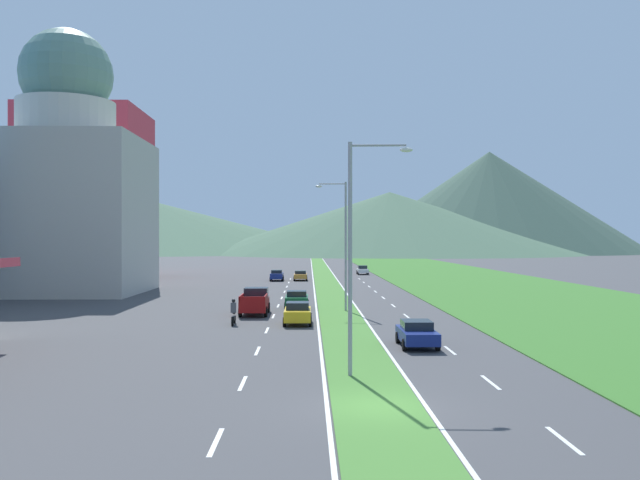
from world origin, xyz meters
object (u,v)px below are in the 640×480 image
object	(u,v)px
car_5	(277,275)
motorcycle_rider	(234,314)
car_3	(363,270)
car_2	(297,299)
car_0	(417,333)
street_lamp_near	(356,243)
car_4	(298,313)
car_1	(300,275)
pickup_truck_0	(255,302)
street_lamp_mid	(343,238)

from	to	relation	value
car_5	motorcycle_rider	size ratio (longest dim) A/B	2.29
car_3	car_5	world-z (taller)	car_5
car_2	car_0	bearing A→B (deg)	-161.32
street_lamp_near	car_4	xyz separation A→B (m)	(-2.82, 17.92, -4.94)
motorcycle_rider	car_3	bearing A→B (deg)	-12.09
car_0	car_1	size ratio (longest dim) A/B	0.98
pickup_truck_0	car_0	bearing A→B (deg)	-147.97
car_1	car_5	distance (m)	3.39
car_2	motorcycle_rider	bearing A→B (deg)	159.17
street_lamp_mid	car_5	distance (m)	41.75
car_5	car_4	bearing A→B (deg)	-175.64
street_lamp_mid	car_3	world-z (taller)	street_lamp_mid
car_5	street_lamp_near	bearing A→B (deg)	-174.40
motorcycle_rider	street_lamp_mid	bearing A→B (deg)	-42.81
street_lamp_near	car_3	world-z (taller)	street_lamp_near
car_3	street_lamp_mid	bearing A→B (deg)	-6.15
street_lamp_mid	motorcycle_rider	xyz separation A→B (m)	(-7.97, -8.60, -5.22)
car_5	pickup_truck_0	size ratio (longest dim) A/B	0.85
street_lamp_mid	pickup_truck_0	bearing A→B (deg)	-164.19
street_lamp_near	car_4	bearing A→B (deg)	98.95
car_4	car_5	xyz separation A→B (m)	(-3.75, 49.15, -0.01)
car_1	pickup_truck_0	distance (m)	43.42
motorcycle_rider	car_2	bearing A→B (deg)	-20.83
car_0	motorcycle_rider	size ratio (longest dim) A/B	2.14
car_3	car_4	size ratio (longest dim) A/B	1.04
car_1	car_2	size ratio (longest dim) A/B	1.06
car_1	motorcycle_rider	xyz separation A→B (m)	(-4.00, -49.92, 0.02)
car_5	motorcycle_rider	xyz separation A→B (m)	(-0.65, -49.37, -0.04)
street_lamp_mid	pickup_truck_0	xyz separation A→B (m)	(-7.01, -1.99, -4.98)
street_lamp_near	car_0	distance (m)	10.24
car_0	motorcycle_rider	world-z (taller)	motorcycle_rider
street_lamp_mid	pickup_truck_0	distance (m)	8.83
car_2	car_5	xyz separation A→B (m)	(-3.51, 38.44, 0.00)
car_4	street_lamp_mid	bearing A→B (deg)	-23.05
car_1	motorcycle_rider	distance (m)	50.08
street_lamp_mid	car_2	world-z (taller)	street_lamp_mid
street_lamp_mid	car_2	size ratio (longest dim) A/B	2.57
car_1	street_lamp_mid	bearing A→B (deg)	-174.52
car_2	car_5	bearing A→B (deg)	5.22
street_lamp_mid	motorcycle_rider	size ratio (longest dim) A/B	5.29
car_1	car_5	world-z (taller)	car_5
street_lamp_near	pickup_truck_0	xyz separation A→B (m)	(-6.27, 24.30, -4.75)
street_lamp_mid	car_0	bearing A→B (deg)	-80.19
car_1	car_3	xyz separation A→B (m)	(10.16, 16.19, 0.03)
car_4	car_5	world-z (taller)	car_4
car_1	motorcycle_rider	bearing A→B (deg)	175.42
car_2	motorcycle_rider	size ratio (longest dim) A/B	2.06
street_lamp_mid	car_5	bearing A→B (deg)	100.17
car_3	pickup_truck_0	distance (m)	60.95
car_2	street_lamp_near	bearing A→B (deg)	-173.89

